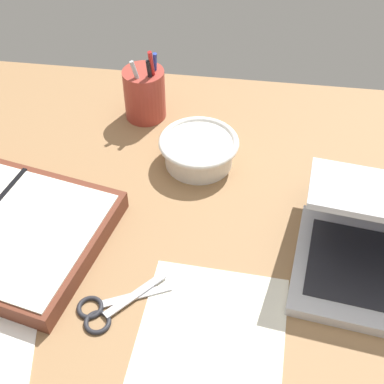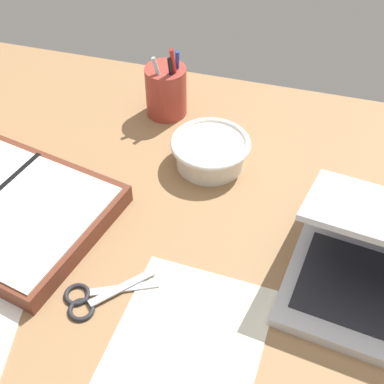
{
  "view_description": "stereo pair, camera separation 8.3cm",
  "coord_description": "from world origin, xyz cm",
  "views": [
    {
      "loc": [
        6.1,
        -51.61,
        67.93
      ],
      "look_at": [
        -1.94,
        6.69,
        9.0
      ],
      "focal_mm": 50.0,
      "sensor_mm": 36.0,
      "label": 1
    },
    {
      "loc": [
        14.24,
        -49.9,
        67.93
      ],
      "look_at": [
        -1.94,
        6.69,
        9.0
      ],
      "focal_mm": 50.0,
      "sensor_mm": 36.0,
      "label": 2
    }
  ],
  "objects": [
    {
      "name": "desk_top",
      "position": [
        0.0,
        0.0,
        1.0
      ],
      "size": [
        140.0,
        100.0,
        2.0
      ],
      "primitive_type": "cube",
      "color": "#936D47",
      "rests_on": "ground"
    },
    {
      "name": "bowl",
      "position": [
        -2.73,
        21.48,
        5.01
      ],
      "size": [
        14.48,
        14.48,
        5.4
      ],
      "color": "silver",
      "rests_on": "desk_top"
    },
    {
      "name": "pen_cup",
      "position": [
        -15.12,
        34.32,
        7.25
      ],
      "size": [
        8.15,
        8.15,
        15.66
      ],
      "color": "#9E382D",
      "rests_on": "desk_top"
    },
    {
      "name": "scissors",
      "position": [
        -11.88,
        -11.86,
        2.34
      ],
      "size": [
        13.05,
        11.4,
        0.8
      ],
      "rotation": [
        0.0,
        0.0,
        0.65
      ],
      "color": "#B7B7BC",
      "rests_on": "desk_top"
    },
    {
      "name": "paper_sheet_front",
      "position": [
        3.45,
        -15.65,
        2.08
      ],
      "size": [
        21.23,
        27.15,
        0.16
      ],
      "primitive_type": "cube",
      "rotation": [
        0.0,
        0.0,
        -0.05
      ],
      "color": "silver",
      "rests_on": "desk_top"
    }
  ]
}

